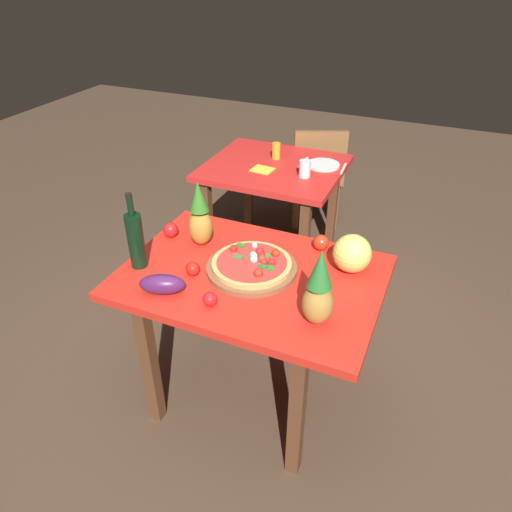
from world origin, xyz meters
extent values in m
plane|color=#4C3828|center=(0.00, 0.00, 0.00)|extent=(10.00, 10.00, 0.00)
cube|color=brown|center=(-0.37, -0.37, 0.36)|extent=(0.06, 0.06, 0.72)
cube|color=brown|center=(0.37, -0.37, 0.36)|extent=(0.06, 0.06, 0.72)
cube|color=brown|center=(-0.37, 0.37, 0.36)|extent=(0.06, 0.06, 0.72)
cube|color=brown|center=(0.37, 0.37, 0.36)|extent=(0.06, 0.06, 0.72)
cube|color=red|center=(0.00, 0.00, 0.74)|extent=(1.18, 0.83, 0.04)
cube|color=brown|center=(-0.72, 0.87, 0.36)|extent=(0.06, 0.06, 0.72)
cube|color=brown|center=(-0.02, 0.87, 0.36)|extent=(0.06, 0.06, 0.72)
cube|color=brown|center=(-0.72, 1.57, 0.36)|extent=(0.06, 0.06, 0.72)
cube|color=brown|center=(-0.02, 1.57, 0.36)|extent=(0.06, 0.06, 0.72)
cube|color=red|center=(-0.37, 1.22, 0.74)|extent=(0.92, 0.80, 0.04)
cube|color=brown|center=(-0.17, 2.14, 0.21)|extent=(0.04, 0.04, 0.41)
cube|color=brown|center=(-0.48, 2.01, 0.21)|extent=(0.04, 0.04, 0.41)
cube|color=brown|center=(-0.05, 1.83, 0.21)|extent=(0.04, 0.04, 0.41)
cube|color=brown|center=(-0.35, 1.70, 0.21)|extent=(0.04, 0.04, 0.41)
cube|color=brown|center=(-0.26, 1.92, 0.43)|extent=(0.52, 0.52, 0.04)
cube|color=brown|center=(-0.19, 1.75, 0.65)|extent=(0.38, 0.19, 0.40)
cylinder|color=brown|center=(-0.01, 0.02, 0.77)|extent=(0.42, 0.42, 0.02)
cylinder|color=#E0AC5E|center=(-0.01, 0.02, 0.79)|extent=(0.37, 0.37, 0.02)
cylinder|color=#BA372F|center=(-0.01, 0.02, 0.81)|extent=(0.32, 0.32, 0.00)
sphere|color=red|center=(0.06, -0.06, 0.82)|extent=(0.04, 0.04, 0.04)
sphere|color=red|center=(0.05, 0.03, 0.82)|extent=(0.03, 0.03, 0.03)
sphere|color=red|center=(0.00, 0.10, 0.82)|extent=(0.04, 0.04, 0.04)
sphere|color=red|center=(0.07, 0.12, 0.82)|extent=(0.04, 0.04, 0.04)
sphere|color=red|center=(0.02, 0.08, 0.82)|extent=(0.03, 0.03, 0.03)
sphere|color=red|center=(0.08, 0.04, 0.82)|extent=(0.04, 0.04, 0.04)
sphere|color=red|center=(-0.13, 0.08, 0.82)|extent=(0.04, 0.04, 0.04)
sphere|color=red|center=(0.03, 0.05, 0.82)|extent=(0.04, 0.04, 0.04)
cube|color=#367623|center=(-0.11, 0.13, 0.81)|extent=(0.05, 0.04, 0.00)
cube|color=#3A8531|center=(0.04, 0.09, 0.81)|extent=(0.05, 0.05, 0.00)
cube|color=#267B34|center=(0.05, 0.01, 0.81)|extent=(0.05, 0.05, 0.00)
cube|color=#367F21|center=(-0.01, 0.08, 0.81)|extent=(0.04, 0.05, 0.00)
cube|color=#377B39|center=(-0.08, 0.03, 0.81)|extent=(0.05, 0.03, 0.00)
cube|color=#2A7933|center=(-0.02, 0.06, 0.81)|extent=(0.05, 0.04, 0.00)
cube|color=#307F28|center=(0.09, 0.01, 0.81)|extent=(0.04, 0.05, 0.00)
sphere|color=silver|center=(-0.01, 0.06, 0.82)|extent=(0.03, 0.03, 0.03)
sphere|color=white|center=(-0.05, 0.14, 0.82)|extent=(0.03, 0.03, 0.03)
sphere|color=silver|center=(-0.02, 0.07, 0.82)|extent=(0.03, 0.03, 0.03)
sphere|color=white|center=(0.00, 0.03, 0.82)|extent=(0.04, 0.04, 0.04)
cylinder|color=black|center=(-0.51, -0.14, 0.89)|extent=(0.08, 0.08, 0.27)
cylinder|color=black|center=(-0.51, -0.14, 1.07)|extent=(0.03, 0.03, 0.09)
cylinder|color=black|center=(-0.51, -0.14, 1.12)|extent=(0.03, 0.03, 0.02)
ellipsoid|color=#AE8239|center=(0.37, -0.20, 0.85)|extent=(0.12, 0.12, 0.18)
cone|color=#297630|center=(0.37, -0.20, 1.01)|extent=(0.10, 0.10, 0.16)
ellipsoid|color=#B98331|center=(-0.34, 0.14, 0.85)|extent=(0.12, 0.12, 0.19)
cone|color=#317522|center=(-0.34, 0.14, 1.02)|extent=(0.10, 0.10, 0.15)
sphere|color=#ECE164|center=(0.41, 0.21, 0.85)|extent=(0.18, 0.18, 0.18)
ellipsoid|color=red|center=(-0.43, 0.28, 0.80)|extent=(0.08, 0.08, 0.09)
ellipsoid|color=#4C1E52|center=(-0.30, -0.28, 0.80)|extent=(0.22, 0.16, 0.09)
sphere|color=red|center=(-0.51, 0.14, 0.80)|extent=(0.08, 0.08, 0.08)
sphere|color=red|center=(-0.07, -0.27, 0.79)|extent=(0.06, 0.06, 0.06)
sphere|color=red|center=(-0.24, -0.11, 0.79)|extent=(0.07, 0.07, 0.07)
sphere|color=red|center=(0.23, 0.33, 0.80)|extent=(0.08, 0.08, 0.08)
cylinder|color=orange|center=(-0.40, 1.34, 0.81)|extent=(0.06, 0.06, 0.11)
cylinder|color=silver|center=(-0.12, 1.12, 0.81)|extent=(0.07, 0.07, 0.11)
cylinder|color=white|center=(-0.06, 1.34, 0.77)|extent=(0.22, 0.22, 0.02)
cube|color=silver|center=(-0.20, 1.34, 0.76)|extent=(0.02, 0.18, 0.01)
cube|color=silver|center=(0.08, 1.34, 0.76)|extent=(0.03, 0.18, 0.01)
cube|color=yellow|center=(-0.41, 1.12, 0.76)|extent=(0.15, 0.13, 0.01)
camera|label=1|loc=(0.72, -1.62, 2.03)|focal=33.39mm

